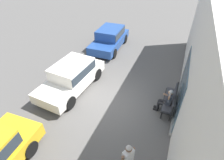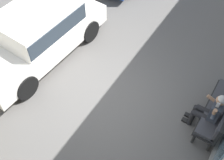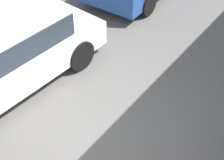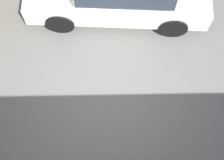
% 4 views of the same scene
% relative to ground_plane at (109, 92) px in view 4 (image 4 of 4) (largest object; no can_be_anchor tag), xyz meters
% --- Properties ---
extents(ground_plane, '(60.00, 60.00, 0.00)m').
position_rel_ground_plane_xyz_m(ground_plane, '(0.00, 0.00, 0.00)').
color(ground_plane, '#565451').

